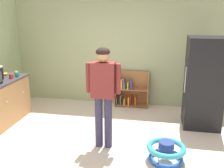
# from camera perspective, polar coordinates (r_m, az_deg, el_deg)

# --- Properties ---
(ground_plane) EXTENTS (12.00, 12.00, 0.00)m
(ground_plane) POSITION_cam_1_polar(r_m,az_deg,el_deg) (4.53, -3.17, -13.90)
(ground_plane) COLOR beige
(ground_plane) RESTS_ON ground
(back_wall) EXTENTS (5.20, 0.06, 2.70)m
(back_wall) POSITION_cam_1_polar(r_m,az_deg,el_deg) (6.28, 1.70, 7.63)
(back_wall) COLOR #A4B184
(back_wall) RESTS_ON ground
(refrigerator) EXTENTS (0.73, 0.68, 1.78)m
(refrigerator) POSITION_cam_1_polar(r_m,az_deg,el_deg) (5.35, 19.57, 0.22)
(refrigerator) COLOR black
(refrigerator) RESTS_ON ground
(bookshelf) EXTENTS (0.80, 0.28, 0.85)m
(bookshelf) POSITION_cam_1_polar(r_m,az_deg,el_deg) (6.28, 3.97, -1.52)
(bookshelf) COLOR #A1673C
(bookshelf) RESTS_ON ground
(standing_person) EXTENTS (0.57, 0.22, 1.70)m
(standing_person) POSITION_cam_1_polar(r_m,az_deg,el_deg) (4.18, -1.95, -1.02)
(standing_person) COLOR #383351
(standing_person) RESTS_ON ground
(baby_walker) EXTENTS (0.60, 0.60, 0.32)m
(baby_walker) POSITION_cam_1_polar(r_m,az_deg,el_deg) (4.20, 11.85, -14.34)
(baby_walker) COLOR blue
(baby_walker) RESTS_ON ground
(banana_bunch) EXTENTS (0.15, 0.16, 0.04)m
(banana_bunch) POSITION_cam_1_polar(r_m,az_deg,el_deg) (6.10, -22.46, 2.14)
(banana_bunch) COLOR yellow
(banana_bunch) RESTS_ON kitchen_counter
(teal_cup) EXTENTS (0.08, 0.08, 0.09)m
(teal_cup) POSITION_cam_1_polar(r_m,az_deg,el_deg) (5.83, -20.20, 1.99)
(teal_cup) COLOR teal
(teal_cup) RESTS_ON kitchen_counter
(red_cup) EXTENTS (0.08, 0.08, 0.09)m
(red_cup) POSITION_cam_1_polar(r_m,az_deg,el_deg) (5.73, -21.36, 1.63)
(red_cup) COLOR red
(red_cup) RESTS_ON kitchen_counter
(yellow_cup) EXTENTS (0.08, 0.08, 0.09)m
(yellow_cup) POSITION_cam_1_polar(r_m,az_deg,el_deg) (5.95, -20.35, 2.23)
(yellow_cup) COLOR yellow
(yellow_cup) RESTS_ON kitchen_counter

